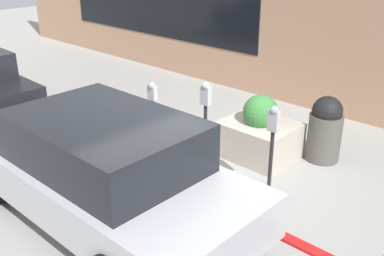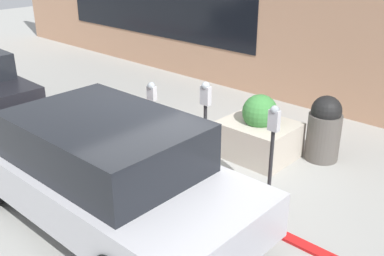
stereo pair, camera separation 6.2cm
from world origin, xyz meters
name	(u,v)px [view 2 (the right image)]	position (x,y,z in m)	size (l,w,h in m)	color
ground_plane	(186,186)	(0.00, 0.00, 0.00)	(40.00, 40.00, 0.00)	#999993
curb_strip	(182,187)	(0.00, 0.08, 0.02)	(24.50, 0.16, 0.04)	red
building_facade	(333,23)	(0.00, -4.47, 1.95)	(24.50, 0.17, 3.88)	tan
parking_meter_nearest	(273,134)	(-1.19, -0.51, 1.08)	(0.16, 0.13, 1.50)	#232326
parking_meter_second	(205,110)	(-0.01, -0.43, 1.15)	(0.16, 0.14, 1.61)	#232326
parking_meter_middle	(152,104)	(1.24, -0.47, 0.94)	(0.17, 0.14, 1.33)	#232326
planter_box	(259,134)	(-0.21, -1.64, 0.43)	(1.24, 1.05, 1.14)	#B2A899
parked_car_middle	(101,168)	(0.22, 1.39, 0.79)	(4.70, 1.98, 1.54)	#B7B7BC
trash_bin	(324,128)	(-1.10, -2.30, 0.58)	(0.57, 0.57, 1.16)	#514C47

